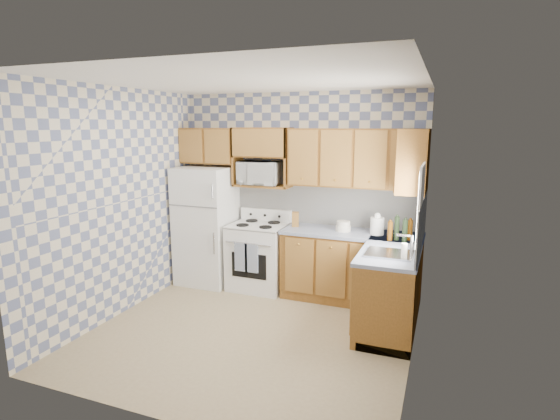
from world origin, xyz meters
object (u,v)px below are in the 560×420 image
object	(u,v)px
refrigerator	(207,225)
electric_kettle	(377,226)
microwave	(260,173)
stove_body	(259,257)

from	to	relation	value
refrigerator	electric_kettle	world-z (taller)	refrigerator
refrigerator	microwave	xyz separation A→B (m)	(0.77, 0.19, 0.77)
microwave	stove_body	bearing A→B (deg)	-80.27
refrigerator	stove_body	xyz separation A→B (m)	(0.80, 0.03, -0.39)
electric_kettle	refrigerator	bearing A→B (deg)	-179.26
refrigerator	electric_kettle	distance (m)	2.43
stove_body	microwave	xyz separation A→B (m)	(-0.04, 0.17, 1.16)
refrigerator	electric_kettle	xyz separation A→B (m)	(2.42, 0.03, 0.19)
refrigerator	microwave	distance (m)	1.11
refrigerator	microwave	bearing A→B (deg)	14.21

